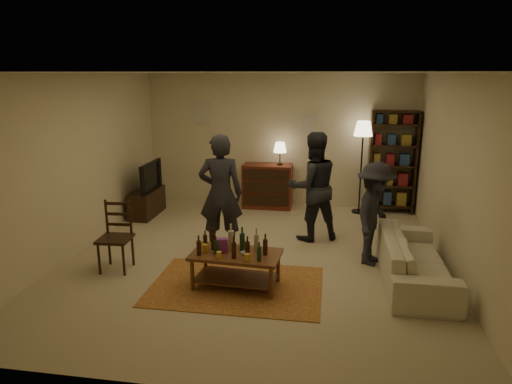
% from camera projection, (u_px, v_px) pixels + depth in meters
% --- Properties ---
extents(floor, '(6.00, 6.00, 0.00)m').
position_uv_depth(floor, '(256.00, 258.00, 6.85)').
color(floor, '#C6B793').
rests_on(floor, ground).
extents(room_shell, '(6.00, 6.00, 6.00)m').
position_uv_depth(room_shell, '(248.00, 118.00, 9.35)').
color(room_shell, beige).
rests_on(room_shell, ground).
extents(rug, '(2.20, 1.50, 0.01)m').
position_uv_depth(rug, '(236.00, 286.00, 5.94)').
color(rug, maroon).
rests_on(rug, ground).
extents(coffee_table, '(1.17, 0.69, 0.80)m').
position_uv_depth(coffee_table, '(235.00, 257.00, 5.85)').
color(coffee_table, brown).
rests_on(coffee_table, ground).
extents(dining_chair, '(0.46, 0.46, 0.99)m').
position_uv_depth(dining_chair, '(116.00, 233.00, 6.38)').
color(dining_chair, black).
rests_on(dining_chair, ground).
extents(tv_stand, '(0.40, 1.00, 1.06)m').
position_uv_depth(tv_stand, '(147.00, 196.00, 8.86)').
color(tv_stand, black).
rests_on(tv_stand, ground).
extents(dresser, '(1.00, 0.50, 1.36)m').
position_uv_depth(dresser, '(268.00, 185.00, 9.36)').
color(dresser, maroon).
rests_on(dresser, ground).
extents(bookshelf, '(0.90, 0.34, 2.02)m').
position_uv_depth(bookshelf, '(392.00, 161.00, 8.90)').
color(bookshelf, black).
rests_on(bookshelf, ground).
extents(floor_lamp, '(0.36, 0.36, 1.81)m').
position_uv_depth(floor_lamp, '(363.00, 135.00, 8.74)').
color(floor_lamp, black).
rests_on(floor_lamp, ground).
extents(sofa, '(0.81, 2.08, 0.61)m').
position_uv_depth(sofa, '(414.00, 259.00, 6.05)').
color(sofa, beige).
rests_on(sofa, ground).
extents(person_left, '(0.71, 0.51, 1.84)m').
position_uv_depth(person_left, '(221.00, 194.00, 6.94)').
color(person_left, '#232229').
rests_on(person_left, ground).
extents(person_right, '(1.07, 0.97, 1.79)m').
position_uv_depth(person_right, '(313.00, 187.00, 7.45)').
color(person_right, '#222328').
rests_on(person_right, ground).
extents(person_by_sofa, '(0.86, 1.10, 1.50)m').
position_uv_depth(person_by_sofa, '(374.00, 214.00, 6.50)').
color(person_by_sofa, '#24242B').
rests_on(person_by_sofa, ground).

